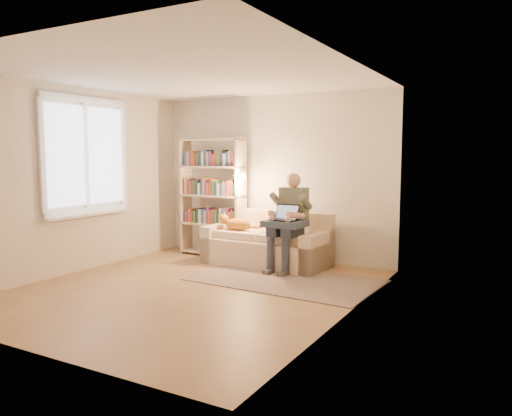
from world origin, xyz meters
The scene contains 14 objects.
floor centered at (0.00, 0.00, 0.00)m, with size 4.50×4.50×0.00m, color olive.
ceiling centered at (0.00, 0.00, 2.60)m, with size 4.00×4.50×0.02m, color white.
wall_left centered at (-2.00, 0.00, 1.30)m, with size 0.02×4.50×2.60m, color silver.
wall_right centered at (2.00, 0.00, 1.30)m, with size 0.02×4.50×2.60m, color silver.
wall_back centered at (0.00, 2.25, 1.30)m, with size 4.00×0.02×2.60m, color silver.
wall_front centered at (0.00, -2.25, 1.30)m, with size 4.00×0.02×2.60m, color silver.
window centered at (-1.95, 0.20, 1.38)m, with size 0.12×1.52×1.69m.
sofa centered at (0.15, 1.74, 0.29)m, with size 1.91×0.92×0.80m.
person centered at (0.60, 1.58, 0.78)m, with size 0.42×0.65×1.40m.
cat centered at (-0.31, 1.64, 0.61)m, with size 0.63×0.23×0.23m.
blanket centered at (0.58, 1.44, 0.69)m, with size 0.56×0.46×0.09m, color #2C394D.
laptop centered at (0.58, 1.45, 0.79)m, with size 0.36×0.32×0.28m.
bookshelf centered at (-0.95, 1.90, 1.07)m, with size 1.28×0.38×1.94m.
rug centered at (0.82, 0.98, 0.01)m, with size 2.41×1.43×0.01m, color gray.
Camera 1 is at (3.63, -4.87, 1.65)m, focal length 35.00 mm.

